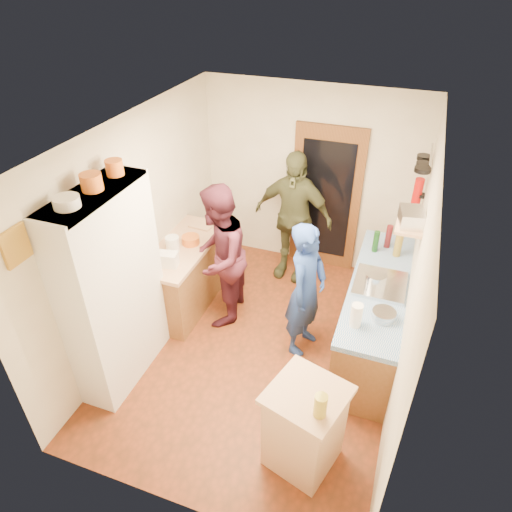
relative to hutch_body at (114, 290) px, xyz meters
The scene contains 44 objects.
floor 1.89m from the hutch_body, 31.61° to the left, with size 3.00×4.00×0.02m, color maroon.
ceiling 2.15m from the hutch_body, 31.61° to the left, with size 3.00×4.00×0.02m, color silver.
wall_back 3.10m from the hutch_body, 65.17° to the left, with size 3.00×0.02×2.60m, color beige.
wall_front 1.79m from the hutch_body, 42.95° to the right, with size 3.00×0.02×2.60m, color beige.
wall_left 0.85m from the hutch_body, 104.71° to the left, with size 0.02×4.00×2.60m, color beige.
wall_right 2.93m from the hutch_body, 15.89° to the left, with size 0.02×4.00×2.60m, color beige.
door_frame 3.17m from the hutch_body, 60.77° to the left, with size 0.95×0.06×2.10m, color brown.
door_glass 3.14m from the hutch_body, 60.46° to the left, with size 0.70×0.02×1.70m, color black.
hutch_body is the anchor object (origin of this frame).
hutch_top_shelf 1.08m from the hutch_body, ahead, with size 0.40×1.14×0.04m, color silver.
plate_stack 1.19m from the hutch_body, 90.00° to the right, with size 0.22×0.22×0.09m, color white.
orange_pot_a 1.18m from the hutch_body, 90.00° to the left, with size 0.19×0.19×0.15m, color orange.
orange_pot_b 1.23m from the hutch_body, 90.00° to the left, with size 0.16×0.16×0.14m, color orange.
left_counter_base 1.42m from the hutch_body, 85.43° to the left, with size 0.60×1.40×0.85m, color brown.
left_counter_top 1.27m from the hutch_body, 85.43° to the left, with size 0.64×1.44×0.05m, color #DAAB81.
toaster 0.84m from the hutch_body, 79.59° to the left, with size 0.22×0.15×0.17m, color white.
kettle 1.12m from the hutch_body, 87.43° to the left, with size 0.17×0.17×0.19m, color white.
orange_bowl 1.35m from the hutch_body, 82.29° to the left, with size 0.22×0.22×0.10m, color orange.
chopping_board 1.78m from the hutch_body, 86.11° to the left, with size 0.30×0.22×0.03m, color #DAAB81.
right_counter_base 2.90m from the hutch_body, 27.47° to the left, with size 0.60×2.20×0.84m, color brown.
right_counter_top 2.83m from the hutch_body, 27.47° to the left, with size 0.62×2.22×0.06m, color #0E4FA7.
hob 2.81m from the hutch_body, 26.92° to the left, with size 0.55×0.58×0.04m, color silver.
pot_on_hob 2.73m from the hutch_body, 26.11° to the left, with size 0.22×0.22×0.14m, color silver.
bottle_a 3.04m from the hutch_body, 39.41° to the left, with size 0.07×0.07×0.27m, color #143F14.
bottle_b 3.24m from the hutch_body, 39.96° to the left, with size 0.07×0.07×0.30m, color #591419.
bottle_c 3.24m from the hutch_body, 36.42° to the left, with size 0.09×0.09×0.36m, color olive.
paper_towel 2.41m from the hutch_body, 12.99° to the left, with size 0.11×0.11×0.25m, color white.
mixing_bowl 2.71m from the hutch_body, 15.69° to the left, with size 0.24×0.24×0.09m, color silver.
island_base 2.27m from the hutch_body, 11.24° to the right, with size 0.55×0.55×0.86m, color #DAAB81.
island_top 2.18m from the hutch_body, 11.24° to the right, with size 0.62×0.62×0.05m, color #DAAB81.
cutting_board 2.13m from the hutch_body, ahead, with size 0.35×0.28×0.02m, color white.
oil_jar 2.34m from the hutch_body, 14.57° to the right, with size 0.11×0.11×0.21m, color #AD9E2D.
pan_rail 3.73m from the hutch_body, 40.11° to the left, with size 0.02×0.02×0.65m, color silver.
pan_hang_a 3.55m from the hutch_body, 38.53° to the left, with size 0.18×0.18×0.05m, color black.
pan_hang_b 3.67m from the hutch_body, 41.04° to the left, with size 0.16×0.16×0.05m, color black.
pan_hang_c 3.80m from the hutch_body, 43.36° to the left, with size 0.17×0.17×0.05m, color black.
wall_shelf 3.01m from the hutch_body, 25.09° to the left, with size 0.26×0.42×0.03m, color #DAAB81.
radio 3.03m from the hutch_body, 25.09° to the left, with size 0.22×0.30×0.15m, color silver.
ext_bracket 3.75m from the hutch_body, 42.07° to the left, with size 0.06×0.10×0.04m, color black.
fire_extinguisher 3.71m from the hutch_body, 42.69° to the left, with size 0.11×0.11×0.32m, color red.
picture_frame 1.22m from the hutch_body, 103.50° to the right, with size 0.03×0.25×0.30m, color gold.
person_hob 2.04m from the hutch_body, 28.72° to the left, with size 0.60×0.39×1.65m, color navy.
person_left 1.38m from the hutch_body, 61.42° to the left, with size 0.88×0.69×1.82m, color #421825.
person_back 2.64m from the hutch_body, 62.55° to the left, with size 1.09×0.46×1.87m, color #3F4227.
Camera 1 is at (1.26, -3.69, 3.96)m, focal length 32.00 mm.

